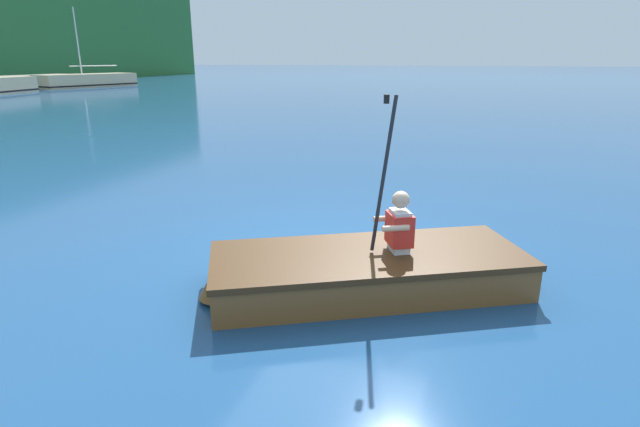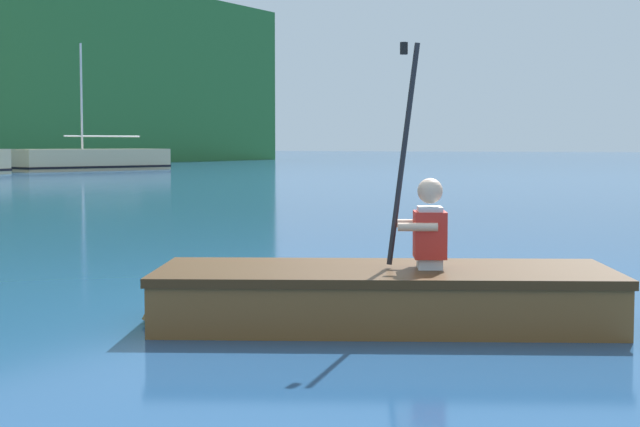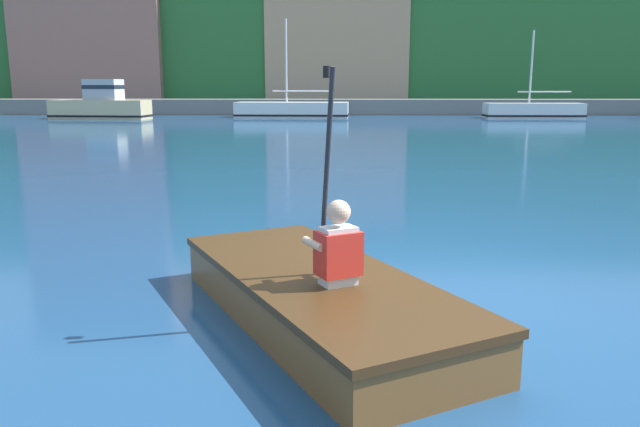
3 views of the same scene
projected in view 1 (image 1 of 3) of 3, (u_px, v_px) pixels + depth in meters
name	position (u px, v px, depth m)	size (l,w,h in m)	color
ground_plane	(326.00, 245.00, 6.11)	(300.00, 300.00, 0.00)	navy
moored_boat_dock_center_near	(87.00, 81.00, 39.47)	(8.02, 4.24, 5.88)	#CCB789
rowboat_foreground	(364.00, 268.00, 4.89)	(2.47, 3.24, 0.38)	brown
person_paddler	(398.00, 223.00, 4.81)	(0.44, 0.44, 1.50)	silver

